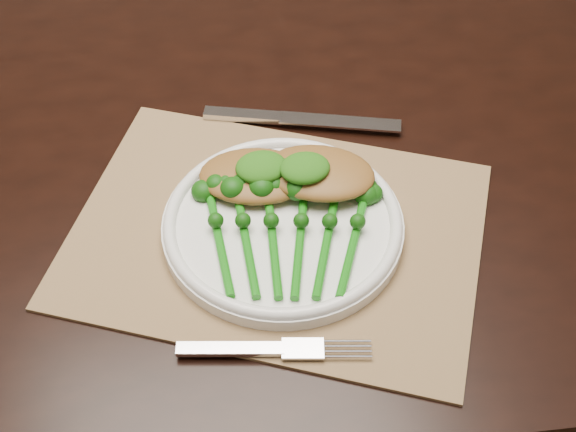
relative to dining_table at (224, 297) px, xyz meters
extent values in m
plane|color=#55351D|center=(0.13, 0.10, -0.38)|extent=(4.00, 4.00, 0.00)
cube|color=black|center=(0.00, 0.00, 0.35)|extent=(1.67, 1.03, 0.04)
cube|color=olive|center=(0.05, -0.21, 0.37)|extent=(0.51, 0.46, 0.00)
cylinder|color=white|center=(0.05, -0.21, 0.38)|extent=(0.25, 0.25, 0.01)
torus|color=white|center=(0.05, -0.21, 0.39)|extent=(0.25, 0.25, 0.01)
cube|color=silver|center=(0.04, -0.02, 0.38)|extent=(0.09, 0.04, 0.01)
cube|color=silver|center=(0.15, -0.06, 0.38)|extent=(0.14, 0.06, 0.00)
cube|color=silver|center=(-0.02, -0.34, 0.38)|extent=(0.10, 0.03, 0.01)
ellipsoid|color=brown|center=(0.04, -0.15, 0.40)|extent=(0.14, 0.11, 0.02)
ellipsoid|color=brown|center=(0.10, -0.16, 0.41)|extent=(0.14, 0.12, 0.02)
ellipsoid|color=#164C0A|center=(0.04, -0.15, 0.42)|extent=(0.05, 0.05, 0.02)
ellipsoid|color=#164C0A|center=(0.09, -0.17, 0.42)|extent=(0.05, 0.04, 0.02)
camera|label=1|loc=(-0.05, -0.74, 1.01)|focal=50.00mm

